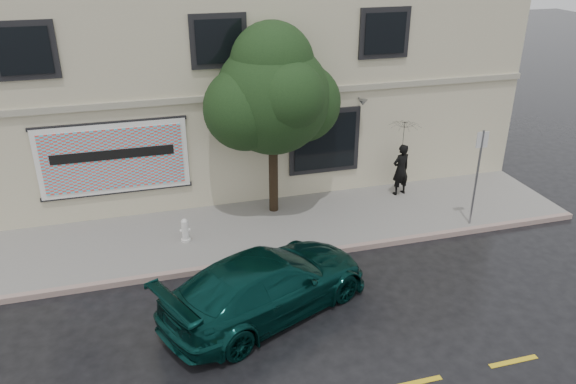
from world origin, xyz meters
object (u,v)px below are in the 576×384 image
object	(u,v)px
fire_hydrant	(185,230)
street_tree	(272,98)
car	(267,284)
pedestrian	(401,170)

from	to	relation	value
fire_hydrant	street_tree	bearing A→B (deg)	13.82
car	street_tree	world-z (taller)	street_tree
car	street_tree	size ratio (longest dim) A/B	0.98
pedestrian	street_tree	distance (m)	5.02
car	fire_hydrant	xyz separation A→B (m)	(-1.48, 3.50, -0.26)
car	street_tree	distance (m)	5.71
pedestrian	fire_hydrant	xyz separation A→B (m)	(-7.06, -1.22, -0.52)
pedestrian	car	bearing A→B (deg)	27.27
street_tree	car	bearing A→B (deg)	-106.04
pedestrian	fire_hydrant	bearing A→B (deg)	-3.14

